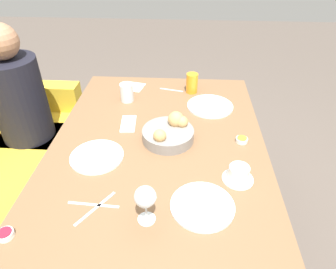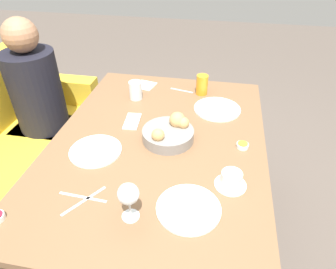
{
  "view_description": "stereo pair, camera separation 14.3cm",
  "coord_description": "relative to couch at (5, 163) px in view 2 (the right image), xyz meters",
  "views": [
    {
      "loc": [
        -1.14,
        -0.12,
        1.63
      ],
      "look_at": [
        0.02,
        -0.05,
        0.79
      ],
      "focal_mm": 32.0,
      "sensor_mm": 36.0,
      "label": 1
    },
    {
      "loc": [
        -1.12,
        -0.26,
        1.63
      ],
      "look_at": [
        0.02,
        -0.05,
        0.79
      ],
      "focal_mm": 32.0,
      "sensor_mm": 36.0,
      "label": 2
    }
  ],
  "objects": [
    {
      "name": "ground_plane",
      "position": [
        -0.16,
        -1.09,
        -0.31
      ],
      "size": [
        10.0,
        10.0,
        0.0
      ],
      "primitive_type": "plane",
      "color": "#564C44"
    },
    {
      "name": "dining_table",
      "position": [
        -0.16,
        -1.09,
        0.36
      ],
      "size": [
        1.41,
        1.02,
        0.76
      ],
      "color": "brown",
      "rests_on": "ground_plane"
    },
    {
      "name": "couch",
      "position": [
        0.0,
        0.0,
        0.0
      ],
      "size": [
        1.51,
        0.7,
        0.87
      ],
      "color": "gold",
      "rests_on": "ground_plane"
    },
    {
      "name": "seated_person",
      "position": [
        0.32,
        -0.15,
        0.19
      ],
      "size": [
        0.33,
        0.43,
        1.17
      ],
      "color": "#23232D",
      "rests_on": "ground_plane"
    },
    {
      "name": "bread_basket",
      "position": [
        -0.13,
        -1.14,
        0.49
      ],
      "size": [
        0.25,
        0.25,
        0.12
      ],
      "color": "gray",
      "rests_on": "dining_table"
    },
    {
      "name": "plate_near_left",
      "position": [
        -0.54,
        -1.29,
        0.46
      ],
      "size": [
        0.24,
        0.24,
        0.01
      ],
      "color": "white",
      "rests_on": "dining_table"
    },
    {
      "name": "plate_near_right",
      "position": [
        0.19,
        -1.35,
        0.46
      ],
      "size": [
        0.26,
        0.26,
        0.01
      ],
      "color": "white",
      "rests_on": "dining_table"
    },
    {
      "name": "plate_far_center",
      "position": [
        -0.29,
        -0.82,
        0.46
      ],
      "size": [
        0.24,
        0.24,
        0.01
      ],
      "color": "white",
      "rests_on": "dining_table"
    },
    {
      "name": "juice_glass",
      "position": [
        0.36,
        -1.25,
        0.51
      ],
      "size": [
        0.07,
        0.07,
        0.12
      ],
      "color": "orange",
      "rests_on": "dining_table"
    },
    {
      "name": "water_tumbler",
      "position": [
        0.23,
        -0.87,
        0.5
      ],
      "size": [
        0.08,
        0.08,
        0.11
      ],
      "color": "silver",
      "rests_on": "dining_table"
    },
    {
      "name": "wine_glass",
      "position": [
        -0.61,
        -1.09,
        0.56
      ],
      "size": [
        0.08,
        0.08,
        0.16
      ],
      "color": "silver",
      "rests_on": "dining_table"
    },
    {
      "name": "coffee_cup",
      "position": [
        -0.39,
        -1.43,
        0.48
      ],
      "size": [
        0.13,
        0.13,
        0.07
      ],
      "color": "white",
      "rests_on": "dining_table"
    },
    {
      "name": "jam_bowl_honey",
      "position": [
        -0.13,
        -1.49,
        0.46
      ],
      "size": [
        0.06,
        0.06,
        0.02
      ],
      "color": "white",
      "rests_on": "dining_table"
    },
    {
      "name": "fork_silver",
      "position": [
        -0.56,
        -0.88,
        0.45
      ],
      "size": [
        0.02,
        0.2,
        0.0
      ],
      "color": "#B7B7BC",
      "rests_on": "dining_table"
    },
    {
      "name": "knife_silver",
      "position": [
        -0.58,
        -0.89,
        0.45
      ],
      "size": [
        0.17,
        0.12,
        0.0
      ],
      "color": "#B7B7BC",
      "rests_on": "dining_table"
    },
    {
      "name": "spoon_coffee",
      "position": [
        0.38,
        -1.12,
        0.45
      ],
      "size": [
        0.04,
        0.15,
        0.0
      ],
      "color": "#B7B7BC",
      "rests_on": "dining_table"
    },
    {
      "name": "napkin",
      "position": [
        0.4,
        -0.88,
        0.45
      ],
      "size": [
        0.14,
        0.14,
        0.0
      ],
      "color": "white",
      "rests_on": "dining_table"
    },
    {
      "name": "cell_phone",
      "position": [
        -0.02,
        -0.92,
        0.45
      ],
      "size": [
        0.16,
        0.09,
        0.01
      ],
      "color": "silver",
      "rests_on": "dining_table"
    }
  ]
}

